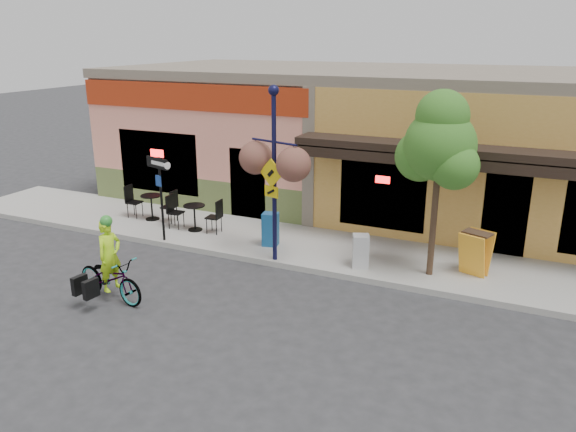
# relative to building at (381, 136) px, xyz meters

# --- Properties ---
(ground) EXTENTS (90.00, 90.00, 0.00)m
(ground) POSITION_rel_building_xyz_m (0.00, -7.50, -2.25)
(ground) COLOR #2D2D30
(ground) RESTS_ON ground
(sidewalk) EXTENTS (24.00, 3.00, 0.15)m
(sidewalk) POSITION_rel_building_xyz_m (0.00, -5.50, -2.17)
(sidewalk) COLOR #9E9B93
(sidewalk) RESTS_ON ground
(curb) EXTENTS (24.00, 0.12, 0.15)m
(curb) POSITION_rel_building_xyz_m (0.00, -6.95, -2.17)
(curb) COLOR #A8A59E
(curb) RESTS_ON ground
(building) EXTENTS (18.20, 8.20, 4.50)m
(building) POSITION_rel_building_xyz_m (0.00, 0.00, 0.00)
(building) COLOR #F59179
(building) RESTS_ON ground
(bicycle) EXTENTS (1.98, 0.94, 1.00)m
(bicycle) POSITION_rel_building_xyz_m (-3.19, -10.08, -1.75)
(bicycle) COLOR #9A1C0E
(bicycle) RESTS_ON ground
(cyclist_rider) EXTENTS (0.46, 0.63, 1.59)m
(cyclist_rider) POSITION_rel_building_xyz_m (-3.14, -10.08, -1.46)
(cyclist_rider) COLOR #BFFF1A
(cyclist_rider) RESTS_ON ground
(lamp_post) EXTENTS (1.48, 0.89, 4.33)m
(lamp_post) POSITION_rel_building_xyz_m (-0.76, -6.85, 0.06)
(lamp_post) COLOR #121239
(lamp_post) RESTS_ON sidewalk
(one_way_sign) EXTENTS (0.91, 0.45, 2.33)m
(one_way_sign) POSITION_rel_building_xyz_m (-4.15, -6.85, -0.94)
(one_way_sign) COLOR black
(one_way_sign) RESTS_ON sidewalk
(cafe_set_left) EXTENTS (1.71, 0.90, 1.01)m
(cafe_set_left) POSITION_rel_building_xyz_m (-5.59, -5.50, -1.59)
(cafe_set_left) COLOR black
(cafe_set_left) RESTS_ON sidewalk
(cafe_set_right) EXTENTS (1.71, 0.93, 0.99)m
(cafe_set_right) POSITION_rel_building_xyz_m (-3.83, -5.80, -1.60)
(cafe_set_right) COLOR black
(cafe_set_right) RESTS_ON sidewalk
(newspaper_box_blue) EXTENTS (0.47, 0.43, 0.90)m
(newspaper_box_blue) POSITION_rel_building_xyz_m (-1.30, -5.99, -1.65)
(newspaper_box_blue) COLOR #17548F
(newspaper_box_blue) RESTS_ON sidewalk
(newspaper_box_grey) EXTENTS (0.48, 0.46, 0.82)m
(newspaper_box_grey) POSITION_rel_building_xyz_m (1.35, -6.43, -1.69)
(newspaper_box_grey) COLOR #BEBEBE
(newspaper_box_grey) RESTS_ON sidewalk
(street_tree) EXTENTS (2.01, 2.01, 4.36)m
(street_tree) POSITION_rel_building_xyz_m (2.97, -6.16, 0.08)
(street_tree) COLOR #3D7A26
(street_tree) RESTS_ON sidewalk
(sandwich_board) EXTENTS (0.75, 0.65, 1.05)m
(sandwich_board) POSITION_rel_building_xyz_m (3.86, -5.91, -1.57)
(sandwich_board) COLOR #FFAB28
(sandwich_board) RESTS_ON sidewalk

